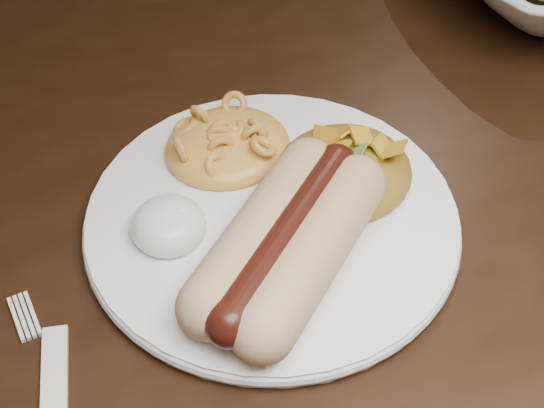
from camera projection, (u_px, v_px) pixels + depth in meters
name	position (u px, v px, depth m)	size (l,w,h in m)	color
table	(299.00, 225.00, 0.69)	(1.60, 0.90, 0.75)	black
plate	(272.00, 221.00, 0.56)	(0.25, 0.25, 0.01)	white
hotdog	(287.00, 241.00, 0.51)	(0.13, 0.14, 0.04)	beige
mac_and_cheese	(227.00, 133.00, 0.58)	(0.09, 0.08, 0.03)	#DCCA44
sour_cream	(167.00, 218.00, 0.53)	(0.05, 0.05, 0.03)	white
taco_salad	(344.00, 162.00, 0.56)	(0.10, 0.09, 0.04)	#C74912
fork	(54.00, 401.00, 0.47)	(0.02, 0.15, 0.00)	white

